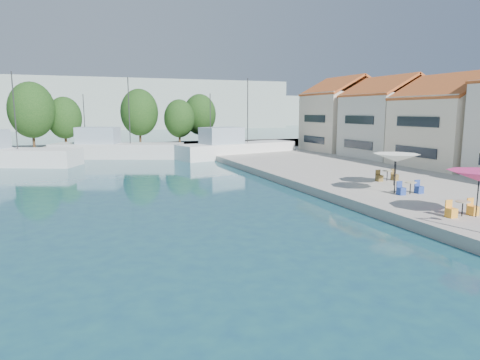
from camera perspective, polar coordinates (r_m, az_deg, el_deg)
name	(u,v)px	position (r m, az deg, el deg)	size (l,w,h in m)	color
quay_right	(460,175)	(41.66, 27.31, 0.65)	(32.00, 92.00, 0.60)	#A69E96
quay_far	(86,150)	(64.85, -19.82, 3.80)	(90.00, 16.00, 0.60)	#A69E96
hill_west	(8,104)	(159.07, -28.54, 8.86)	(180.00, 40.00, 16.00)	#96A49A
hill_east	(201,111)	(184.18, -5.21, 9.18)	(140.00, 40.00, 12.00)	#96A49A
building_04	(454,119)	(44.82, 26.64, 7.29)	(9.00, 8.80, 9.20)	beige
building_05	(389,115)	(51.39, 19.27, 8.12)	(8.40, 8.80, 9.70)	beige
building_06	(343,113)	(58.61, 13.62, 8.67)	(9.00, 8.80, 10.20)	beige
trawler_02	(0,156)	(52.06, -29.34, 2.85)	(15.97, 10.06, 10.20)	silver
trawler_03	(115,149)	(55.26, -16.38, 3.94)	(16.25, 9.50, 10.20)	silver
trawler_04	(235,149)	(53.75, -0.70, 4.18)	(16.37, 8.12, 10.20)	white
tree_04	(31,110)	(66.41, -26.05, 8.38)	(6.20, 6.20, 9.18)	#3F2B19
tree_05	(64,118)	(68.17, -22.36, 7.67)	(4.90, 4.90, 7.25)	#3F2B19
tree_06	(139,112)	(69.15, -13.27, 8.77)	(5.81, 5.81, 8.60)	#3F2B19
tree_07	(179,119)	(67.66, -8.10, 8.12)	(4.71, 4.71, 6.97)	#3F2B19
tree_08	(200,115)	(71.99, -5.40, 8.68)	(5.39, 5.39, 7.97)	#3F2B19
umbrella_pink	(479,176)	(23.63, 29.29, 0.46)	(2.97, 2.97, 2.27)	black
umbrella_white	(396,158)	(28.43, 20.11, 2.80)	(2.85, 2.85, 2.50)	black
umbrella_cream	(395,157)	(31.47, 19.99, 2.87)	(2.93, 2.93, 2.23)	black
cafe_table_01	(462,211)	(23.74, 27.51, -3.64)	(1.82, 0.70, 0.76)	black
cafe_table_02	(410,190)	(28.69, 21.75, -1.20)	(1.82, 0.70, 0.76)	black
cafe_table_03	(387,177)	(33.63, 19.02, 0.38)	(1.82, 0.70, 0.76)	black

